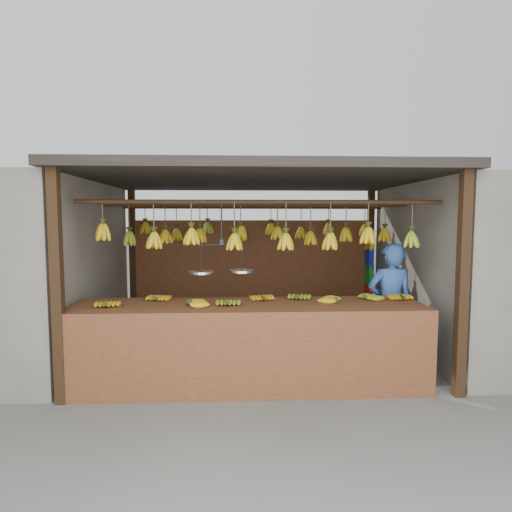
{
  "coord_description": "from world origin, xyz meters",
  "views": [
    {
      "loc": [
        -0.26,
        -5.66,
        1.81
      ],
      "look_at": [
        0.0,
        0.3,
        1.3
      ],
      "focal_mm": 30.0,
      "sensor_mm": 36.0,
      "label": 1
    }
  ],
  "objects": [
    {
      "name": "ground",
      "position": [
        0.0,
        0.0,
        0.0
      ],
      "size": [
        80.0,
        80.0,
        0.0
      ],
      "primitive_type": "plane",
      "color": "#5B5B57"
    },
    {
      "name": "stall",
      "position": [
        0.0,
        0.33,
        1.97
      ],
      "size": [
        4.3,
        3.3,
        2.4
      ],
      "color": "black",
      "rests_on": "ground"
    },
    {
      "name": "counter",
      "position": [
        -0.13,
        -1.23,
        0.72
      ],
      "size": [
        3.77,
        0.86,
        0.96
      ],
      "color": "brown",
      "rests_on": "ground"
    },
    {
      "name": "hanging_bananas",
      "position": [
        0.01,
        0.0,
        1.61
      ],
      "size": [
        3.62,
        2.24,
        0.4
      ],
      "color": "gold",
      "rests_on": "ground"
    },
    {
      "name": "balance_scale",
      "position": [
        -0.43,
        -1.0,
        1.28
      ],
      "size": [
        0.7,
        0.35,
        0.78
      ],
      "color": "black",
      "rests_on": "ground"
    },
    {
      "name": "vendor",
      "position": [
        1.6,
        -0.6,
        0.76
      ],
      "size": [
        0.56,
        0.37,
        1.53
      ],
      "primitive_type": "imported",
      "rotation": [
        0.0,
        0.0,
        3.13
      ],
      "color": "#3359A5",
      "rests_on": "ground"
    },
    {
      "name": "bag_bundles",
      "position": [
        1.94,
        1.35,
        1.02
      ],
      "size": [
        0.08,
        0.26,
        1.28
      ],
      "color": "yellow",
      "rests_on": "ground"
    }
  ]
}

